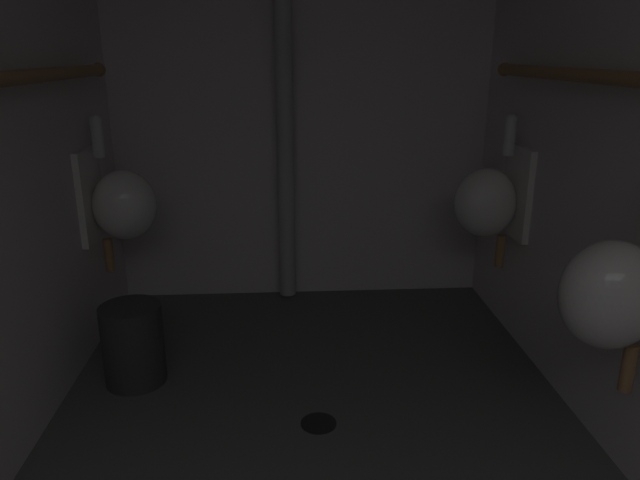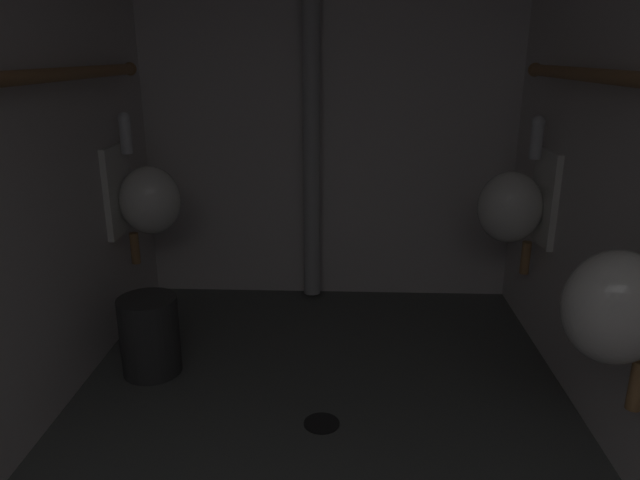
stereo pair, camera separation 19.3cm
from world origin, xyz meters
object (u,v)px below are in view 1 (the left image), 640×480
Objects in this scene: standpipe_back_wall at (284,87)px; floor_drain at (319,423)px; waste_bin at (133,344)px; urinal_right_mid at (617,291)px; urinal_right_far at (490,200)px; urinal_left_mid at (120,203)px.

standpipe_back_wall is 1.73m from floor_drain.
waste_bin is (-0.78, 0.37, 0.17)m from floor_drain.
waste_bin is at bearing 155.76° from urinal_right_mid.
waste_bin is (-0.67, -0.88, -1.02)m from standpipe_back_wall.
waste_bin is (-1.65, -0.39, -0.51)m from urinal_right_far.
standpipe_back_wall is at bearing 28.07° from urinal_left_mid.
floor_drain is at bearing 156.63° from urinal_right_mid.
urinal_right_far is at bearing 40.91° from floor_drain.
urinal_left_mid is 2.13× the size of waste_bin.
urinal_left_mid is 1.40m from floor_drain.
urinal_right_mid is at bearing -24.24° from waste_bin.
standpipe_back_wall is (-0.98, 0.49, 0.51)m from urinal_right_far.
urinal_right_mid reaches higher than waste_bin.
urinal_left_mid is at bearing 145.96° from urinal_right_mid.
urinal_left_mid is 1.03m from standpipe_back_wall.
urinal_left_mid is 0.70m from waste_bin.
urinal_right_far reaches higher than waste_bin.
floor_drain is at bearing -85.17° from standpipe_back_wall.
standpipe_back_wall is at bearing 94.83° from floor_drain.
urinal_right_far is at bearing -1.99° from urinal_left_mid.
urinal_right_mid is at bearing -58.84° from standpipe_back_wall.
urinal_left_mid is 1.78m from urinal_right_far.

